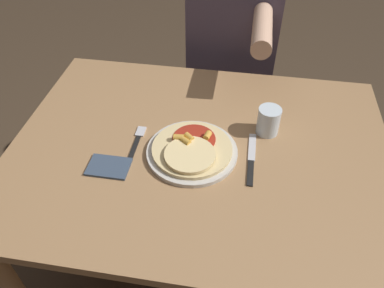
{
  "coord_description": "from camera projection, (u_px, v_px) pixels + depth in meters",
  "views": [
    {
      "loc": [
        0.11,
        -0.83,
        1.54
      ],
      "look_at": [
        -0.02,
        -0.03,
        0.77
      ],
      "focal_mm": 35.0,
      "sensor_mm": 36.0,
      "label": 1
    }
  ],
  "objects": [
    {
      "name": "ground_plane",
      "position": [
        197.0,
        265.0,
        1.67
      ],
      "size": [
        8.0,
        8.0,
        0.0
      ],
      "primitive_type": "plane",
      "color": "#423323"
    },
    {
      "name": "dining_table",
      "position": [
        199.0,
        170.0,
        1.24
      ],
      "size": [
        1.18,
        0.89,
        0.73
      ],
      "color": "#9E754C",
      "rests_on": "ground_plane"
    },
    {
      "name": "plate",
      "position": [
        192.0,
        152.0,
        1.14
      ],
      "size": [
        0.28,
        0.28,
        0.01
      ],
      "color": "beige",
      "rests_on": "dining_table"
    },
    {
      "name": "pizza",
      "position": [
        192.0,
        149.0,
        1.13
      ],
      "size": [
        0.24,
        0.24,
        0.04
      ],
      "color": "#E0C689",
      "rests_on": "plate"
    },
    {
      "name": "fork",
      "position": [
        137.0,
        142.0,
        1.18
      ],
      "size": [
        0.03,
        0.18,
        0.0
      ],
      "color": "black",
      "rests_on": "dining_table"
    },
    {
      "name": "knife",
      "position": [
        251.0,
        159.0,
        1.12
      ],
      "size": [
        0.02,
        0.22,
        0.0
      ],
      "color": "black",
      "rests_on": "dining_table"
    },
    {
      "name": "drinking_glass",
      "position": [
        268.0,
        121.0,
        1.19
      ],
      "size": [
        0.07,
        0.07,
        0.09
      ],
      "color": "silver",
      "rests_on": "dining_table"
    },
    {
      "name": "napkin",
      "position": [
        109.0,
        167.0,
        1.1
      ],
      "size": [
        0.12,
        0.09,
        0.01
      ],
      "color": "#38475B",
      "rests_on": "dining_table"
    },
    {
      "name": "person_diner",
      "position": [
        233.0,
        39.0,
        1.63
      ],
      "size": [
        0.38,
        0.52,
        1.27
      ],
      "color": "#2D2D38",
      "rests_on": "ground_plane"
    }
  ]
}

